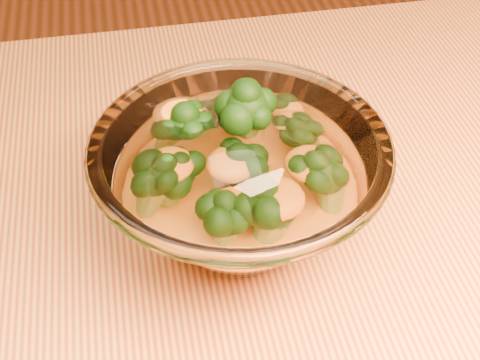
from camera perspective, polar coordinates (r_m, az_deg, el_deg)
name	(u,v)px	position (r m, az deg, el deg)	size (l,w,h in m)	color
glass_bowl	(240,185)	(0.47, 0.00, -0.40)	(0.20, 0.20, 0.09)	white
cheese_sauce	(240,204)	(0.48, 0.00, -2.06)	(0.12, 0.12, 0.03)	orange
broccoli_heap	(233,161)	(0.46, -0.62, 1.66)	(0.14, 0.13, 0.08)	black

